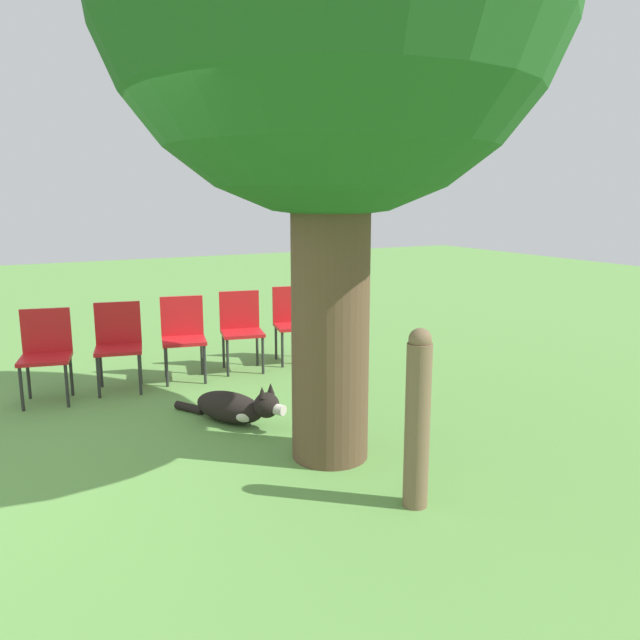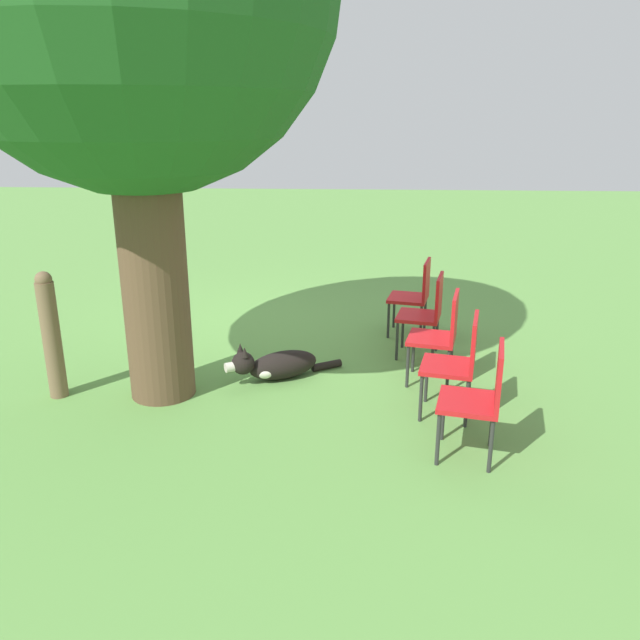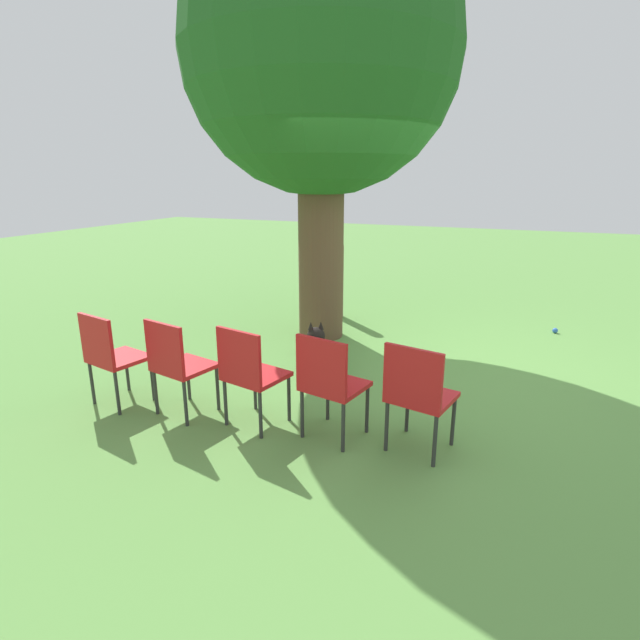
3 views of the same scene
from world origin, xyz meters
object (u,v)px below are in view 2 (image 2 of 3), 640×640
dog (276,365)px  red_chair_4 (481,394)px  red_chair_2 (441,332)px  red_chair_3 (458,359)px  tennis_ball (135,299)px  red_chair_1 (427,310)px  fence_post (51,335)px  red_chair_0 (416,292)px

dog → red_chair_4: (-1.63, 1.32, 0.36)m
dog → red_chair_2: 1.56m
dog → red_chair_3: bearing=127.1°
tennis_ball → red_chair_3: bearing=140.8°
red_chair_1 → red_chair_3: same height
fence_post → red_chair_4: fence_post is taller
dog → red_chair_2: size_ratio=1.23×
fence_post → red_chair_4: size_ratio=1.32×
red_chair_0 → red_chair_2: bearing=107.4°
red_chair_0 → tennis_ball: size_ratio=12.67×
red_chair_0 → red_chair_3: bearing=107.4°
red_chair_4 → tennis_ball: (3.84, -3.76, -0.46)m
red_chair_4 → red_chair_0: bearing=-72.6°
red_chair_2 → tennis_ball: (3.73, -2.42, -0.46)m
red_chair_1 → red_chair_2: 0.67m
fence_post → red_chair_3: 3.45m
red_chair_1 → tennis_ball: size_ratio=12.67×
red_chair_0 → red_chair_3: size_ratio=1.00×
red_chair_1 → dog: bearing=37.4°
red_chair_1 → tennis_ball: red_chair_1 is taller
fence_post → red_chair_1: (-3.33, -1.16, -0.08)m
red_chair_0 → red_chair_3: 2.00m
tennis_ball → red_chair_4: bearing=135.7°
fence_post → red_chair_2: size_ratio=1.32×
fence_post → red_chair_3: bearing=177.2°
red_chair_0 → red_chair_2: size_ratio=1.00×
red_chair_0 → red_chair_4: bearing=107.4°
fence_post → red_chair_1: size_ratio=1.32×
red_chair_3 → red_chair_4: bearing=107.4°
fence_post → red_chair_0: (-3.27, -1.83, -0.08)m
red_chair_0 → red_chair_4: size_ratio=1.00×
red_chair_0 → red_chair_4: 2.67m
red_chair_1 → red_chair_2: size_ratio=1.00×
red_chair_2 → red_chair_4: same height
red_chair_4 → fence_post: bearing=-1.0°
red_chair_4 → red_chair_1: bearing=-72.6°
red_chair_2 → tennis_ball: 4.47m
red_chair_0 → tennis_ball: (3.61, -1.09, -0.46)m
dog → red_chair_2: red_chair_2 is taller
red_chair_0 → red_chair_1: size_ratio=1.00×
red_chair_3 → red_chair_0: bearing=-72.6°
dog → red_chair_4: 2.13m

